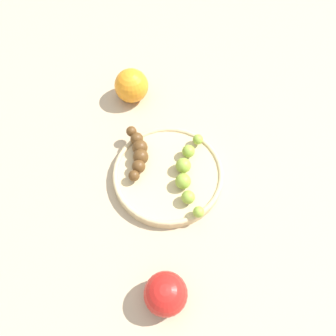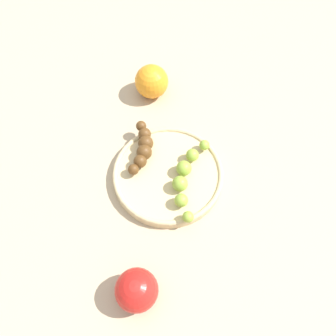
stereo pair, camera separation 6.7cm
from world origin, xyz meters
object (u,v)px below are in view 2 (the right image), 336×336
object	(u,v)px
banana_overripe	(143,147)
apple_red	(137,290)
fruit_bowl	(168,174)
banana_green	(186,177)
orange_fruit	(152,82)

from	to	relation	value
banana_overripe	apple_red	distance (m)	0.28
fruit_bowl	banana_green	size ratio (longest dim) A/B	1.29
banana_green	banana_overripe	bearing A→B (deg)	-24.14
banana_green	orange_fruit	size ratio (longest dim) A/B	2.25
fruit_bowl	banana_green	distance (m)	0.04
orange_fruit	apple_red	bearing A→B (deg)	-149.03
apple_red	orange_fruit	distance (m)	0.45
banana_green	orange_fruit	bearing A→B (deg)	-59.70
orange_fruit	fruit_bowl	bearing A→B (deg)	-137.81
fruit_bowl	orange_fruit	world-z (taller)	orange_fruit
orange_fruit	banana_green	bearing A→B (deg)	-130.59
banana_overripe	orange_fruit	xyz separation A→B (m)	(0.15, 0.08, 0.00)
fruit_bowl	banana_overripe	xyz separation A→B (m)	(0.01, 0.07, 0.02)
apple_red	orange_fruit	xyz separation A→B (m)	(0.39, 0.23, 0.00)
banana_green	fruit_bowl	bearing A→B (deg)	-12.63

